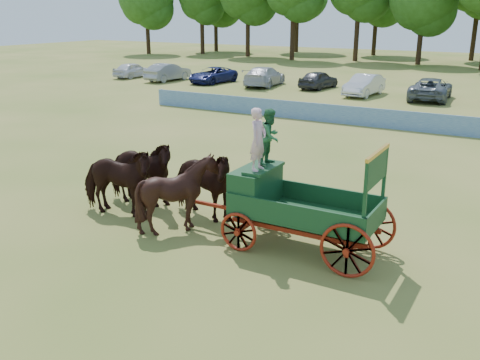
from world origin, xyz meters
name	(u,v)px	position (x,y,z in m)	size (l,w,h in m)	color
ground	(158,236)	(0.00, 0.00, 0.00)	(160.00, 160.00, 0.00)	#9C8846
horse_lead_left	(117,181)	(-2.09, 0.70, 1.13)	(1.22, 2.67, 2.25)	black
horse_lead_right	(140,172)	(-2.09, 1.80, 1.13)	(1.22, 2.67, 2.25)	black
horse_wheel_left	(179,194)	(0.31, 0.70, 1.13)	(1.82, 2.05, 2.26)	black
horse_wheel_right	(201,184)	(0.31, 1.80, 1.13)	(1.22, 2.67, 2.25)	black
farm_dray	(281,187)	(3.26, 1.27, 1.65)	(6.00, 2.00, 3.80)	#9F2D0F
sponsor_banner	(340,114)	(-1.00, 18.00, 0.53)	(26.00, 0.08, 1.05)	#1B4F94
parked_cars	(302,80)	(-8.39, 29.64, 0.77)	(35.45, 6.80, 1.64)	silver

